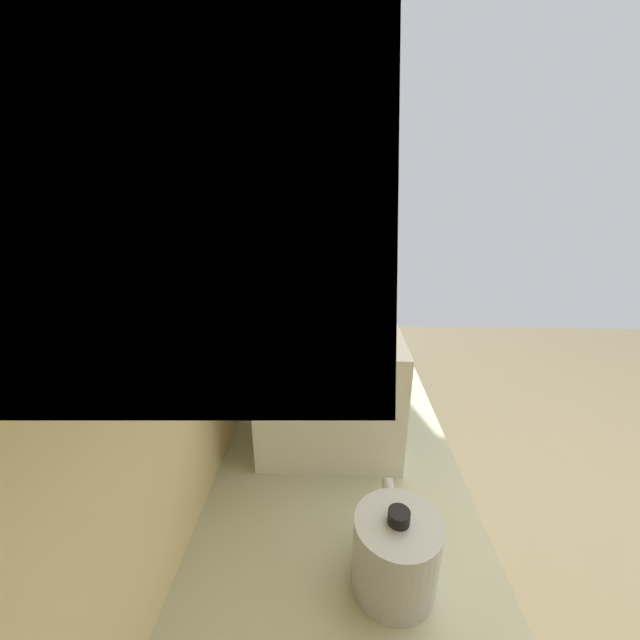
% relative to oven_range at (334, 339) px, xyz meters
% --- Properties ---
extents(ground_plane, '(5.98, 5.98, 0.00)m').
position_rel_oven_range_xyz_m(ground_plane, '(-1.46, -1.34, -0.46)').
color(ground_plane, brown).
extents(wall_back, '(3.86, 0.12, 2.83)m').
position_rel_oven_range_xyz_m(wall_back, '(-1.46, 0.37, 0.95)').
color(wall_back, beige).
rests_on(wall_back, ground_plane).
extents(counter_run, '(3.00, 0.66, 0.89)m').
position_rel_oven_range_xyz_m(counter_run, '(-1.82, -0.00, -0.02)').
color(counter_run, '#D5BF70').
rests_on(counter_run, ground_plane).
extents(upper_cabinets, '(1.65, 0.32, 0.74)m').
position_rel_oven_range_xyz_m(upper_cabinets, '(-1.82, 0.15, 1.45)').
color(upper_cabinets, '#D0BA6D').
extents(oven_range, '(0.64, 0.63, 1.07)m').
position_rel_oven_range_xyz_m(oven_range, '(0.00, 0.00, 0.00)').
color(oven_range, black).
rests_on(oven_range, ground_plane).
extents(microwave, '(0.45, 0.39, 0.33)m').
position_rel_oven_range_xyz_m(microwave, '(-1.70, 0.01, 0.60)').
color(microwave, white).
rests_on(microwave, counter_run).
extents(bowl, '(0.17, 0.17, 0.07)m').
position_rel_oven_range_xyz_m(bowl, '(-1.27, -0.11, 0.47)').
color(bowl, silver).
rests_on(bowl, counter_run).
extents(kettle, '(0.21, 0.16, 0.18)m').
position_rel_oven_range_xyz_m(kettle, '(-2.20, -0.11, 0.51)').
color(kettle, '#B7BABF').
rests_on(kettle, counter_run).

